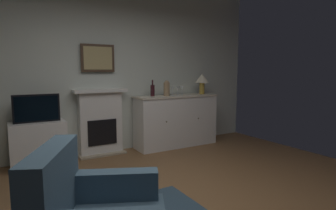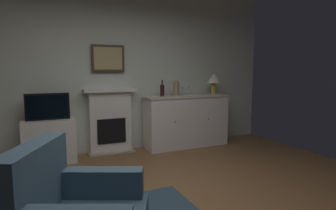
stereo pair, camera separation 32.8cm
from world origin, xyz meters
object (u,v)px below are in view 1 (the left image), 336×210
object	(u,v)px
framed_picture	(98,58)
wine_glass_center	(178,89)
fireplace_unit	(101,122)
table_lamp	(202,80)
wine_bottle	(153,90)
tv_set	(37,108)
wine_glass_left	(172,89)
tv_cabinet	(38,144)
vase_decorative	(167,88)
wine_glass_right	(182,88)
sideboard_cabinet	(176,121)

from	to	relation	value
framed_picture	wine_glass_center	distance (m)	1.52
fireplace_unit	wine_glass_center	bearing A→B (deg)	-7.37
framed_picture	table_lamp	size ratio (longest dim) A/B	1.38
wine_bottle	wine_glass_center	world-z (taller)	wine_bottle
wine_glass_center	tv_set	distance (m)	2.39
table_lamp	wine_glass_left	world-z (taller)	table_lamp
wine_bottle	tv_cabinet	size ratio (longest dim) A/B	0.39
wine_glass_left	tv_cabinet	world-z (taller)	wine_glass_left
vase_decorative	wine_glass_right	bearing A→B (deg)	10.85
table_lamp	wine_bottle	size ratio (longest dim) A/B	1.38
wine_glass_left	tv_cabinet	distance (m)	2.39
vase_decorative	sideboard_cabinet	bearing A→B (deg)	12.09
wine_glass_left	vase_decorative	distance (m)	0.17
wine_bottle	wine_glass_right	size ratio (longest dim) A/B	1.76
vase_decorative	tv_set	xyz separation A→B (m)	(-2.12, 0.04, -0.22)
fireplace_unit	wine_glass_right	distance (m)	1.62
framed_picture	wine_glass_left	distance (m)	1.42
tv_cabinet	vase_decorative	bearing A→B (deg)	-1.76
wine_glass_center	wine_glass_right	bearing A→B (deg)	13.85
wine_bottle	tv_set	world-z (taller)	wine_bottle
framed_picture	wine_glass_center	bearing A→B (deg)	-9.17
vase_decorative	table_lamp	bearing A→B (deg)	3.47
wine_bottle	wine_glass_left	xyz separation A→B (m)	(0.39, -0.04, 0.01)
fireplace_unit	wine_glass_center	size ratio (longest dim) A/B	6.67
framed_picture	sideboard_cabinet	xyz separation A→B (m)	(1.38, -0.22, -1.13)
sideboard_cabinet	wine_bottle	world-z (taller)	wine_bottle
wine_glass_center	wine_bottle	bearing A→B (deg)	174.32
tv_cabinet	wine_bottle	bearing A→B (deg)	0.90
table_lamp	wine_glass_center	size ratio (longest dim) A/B	2.42
fireplace_unit	tv_cabinet	world-z (taller)	fireplace_unit
framed_picture	tv_set	distance (m)	1.24
vase_decorative	tv_set	bearing A→B (deg)	178.87
fireplace_unit	framed_picture	bearing A→B (deg)	90.00
framed_picture	tv_cabinet	size ratio (longest dim) A/B	0.73
wine_glass_right	vase_decorative	world-z (taller)	vase_decorative
sideboard_cabinet	wine_glass_left	distance (m)	0.60
wine_glass_left	wine_glass_right	bearing A→B (deg)	4.35
wine_glass_right	sideboard_cabinet	bearing A→B (deg)	-171.21
fireplace_unit	framed_picture	world-z (taller)	framed_picture
table_lamp	tv_cabinet	size ratio (longest dim) A/B	0.53
wine_glass_left	tv_cabinet	bearing A→B (deg)	179.75
sideboard_cabinet	table_lamp	bearing A→B (deg)	0.00
sideboard_cabinet	tv_cabinet	bearing A→B (deg)	179.63
wine_bottle	tv_set	bearing A→B (deg)	-178.40
sideboard_cabinet	wine_bottle	bearing A→B (deg)	174.56
table_lamp	sideboard_cabinet	bearing A→B (deg)	-180.00
table_lamp	tv_set	size ratio (longest dim) A/B	0.65
wine_glass_left	tv_cabinet	size ratio (longest dim) A/B	0.22
wine_glass_left	wine_glass_right	world-z (taller)	same
fireplace_unit	wine_bottle	distance (m)	1.05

